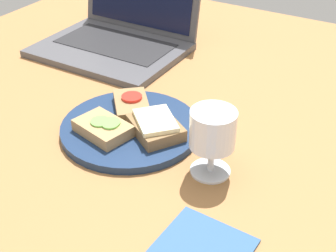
% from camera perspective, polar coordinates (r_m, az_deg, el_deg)
% --- Properties ---
extents(wooden_table, '(1.40, 1.40, 0.03)m').
position_cam_1_polar(wooden_table, '(0.86, -1.02, -1.45)').
color(wooden_table, '#9E6B3D').
rests_on(wooden_table, ground).
extents(plate, '(0.25, 0.25, 0.01)m').
position_cam_1_polar(plate, '(0.85, -4.59, -0.25)').
color(plate, navy).
rests_on(plate, wooden_table).
extents(sandwich_with_tomato, '(0.11, 0.11, 0.03)m').
position_cam_1_polar(sandwich_with_tomato, '(0.89, -4.48, 2.64)').
color(sandwich_with_tomato, '#937047').
rests_on(sandwich_with_tomato, plate).
extents(sandwich_with_cucumber, '(0.11, 0.08, 0.03)m').
position_cam_1_polar(sandwich_with_cucumber, '(0.82, -7.89, -0.22)').
color(sandwich_with_cucumber, '#A88456').
rests_on(sandwich_with_cucumber, plate).
extents(sandwich_with_cheese, '(0.12, 0.11, 0.03)m').
position_cam_1_polar(sandwich_with_cheese, '(0.81, -1.53, -0.00)').
color(sandwich_with_cheese, brown).
rests_on(sandwich_with_cheese, plate).
extents(wine_glass, '(0.07, 0.07, 0.11)m').
position_cam_1_polar(wine_glass, '(0.72, 5.46, -0.82)').
color(wine_glass, white).
rests_on(wine_glass, wooden_table).
extents(laptop, '(0.34, 0.29, 0.20)m').
position_cam_1_polar(laptop, '(1.17, -6.02, 11.13)').
color(laptop, '#4C4C51').
rests_on(laptop, wooden_table).
extents(napkin, '(0.12, 0.12, 0.00)m').
position_cam_1_polar(napkin, '(0.64, 4.14, -14.77)').
color(napkin, '#33598C').
rests_on(napkin, wooden_table).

